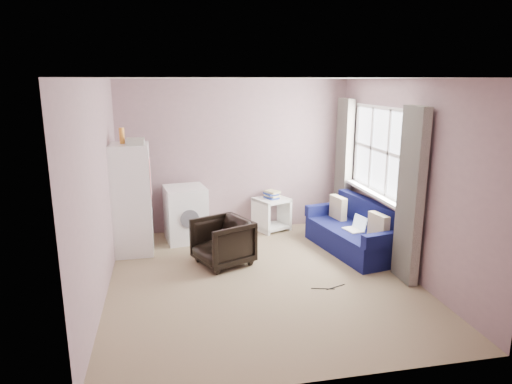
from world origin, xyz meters
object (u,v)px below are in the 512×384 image
sofa (356,233)px  washing_machine (186,213)px  armchair (223,240)px  side_table (271,211)px  fridge (131,199)px

sofa → washing_machine: bearing=147.9°
armchair → washing_machine: bearing=179.0°
sofa → side_table: bearing=119.3°
side_table → washing_machine: bearing=-170.3°
fridge → sofa: fridge is taller
side_table → sofa: sofa is taller
armchair → sofa: sofa is taller
washing_machine → side_table: washing_machine is taller
armchair → fridge: size_ratio=0.38×
armchair → fridge: (-1.22, 0.68, 0.47)m
washing_machine → fridge: bearing=-161.5°
fridge → washing_machine: fridge is taller
sofa → fridge: bearing=159.3°
washing_machine → side_table: 1.47m
armchair → fridge: bearing=-142.7°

